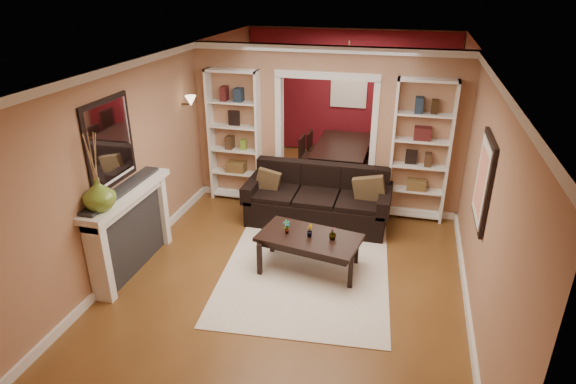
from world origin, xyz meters
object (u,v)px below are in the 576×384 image
(sofa, at_px, (318,197))
(bookshelf_right, at_px, (420,152))
(bookshelf_left, at_px, (235,137))
(dining_table, at_px, (343,160))
(fireplace, at_px, (133,231))
(coffee_table, at_px, (309,253))

(sofa, relative_size, bookshelf_right, 1.00)
(bookshelf_left, relative_size, dining_table, 1.25)
(sofa, relative_size, fireplace, 1.35)
(bookshelf_left, xyz_separation_m, dining_table, (1.69, 1.57, -0.83))
(bookshelf_right, bearing_deg, sofa, -159.07)
(bookshelf_right, bearing_deg, fireplace, -145.20)
(coffee_table, bearing_deg, sofa, 106.80)
(bookshelf_left, height_order, bookshelf_right, same)
(sofa, height_order, fireplace, fireplace)
(fireplace, bearing_deg, sofa, 42.56)
(coffee_table, relative_size, bookshelf_right, 0.58)
(sofa, height_order, dining_table, sofa)
(bookshelf_left, bearing_deg, dining_table, 42.86)
(bookshelf_left, distance_m, bookshelf_right, 3.10)
(coffee_table, bearing_deg, fireplace, -155.75)
(fireplace, bearing_deg, dining_table, 61.46)
(coffee_table, distance_m, bookshelf_right, 2.54)
(bookshelf_left, height_order, dining_table, bookshelf_left)
(bookshelf_right, height_order, fireplace, bookshelf_right)
(bookshelf_left, xyz_separation_m, fireplace, (-0.54, -2.53, -0.57))
(bookshelf_right, xyz_separation_m, fireplace, (-3.64, -2.53, -0.57))
(sofa, distance_m, bookshelf_left, 1.83)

